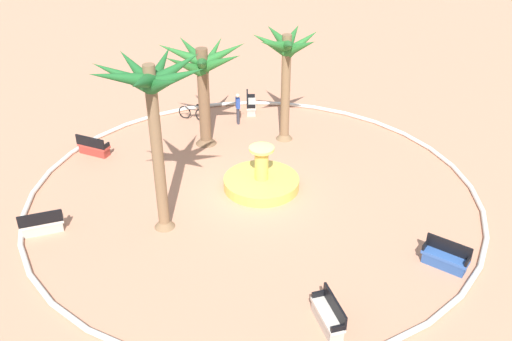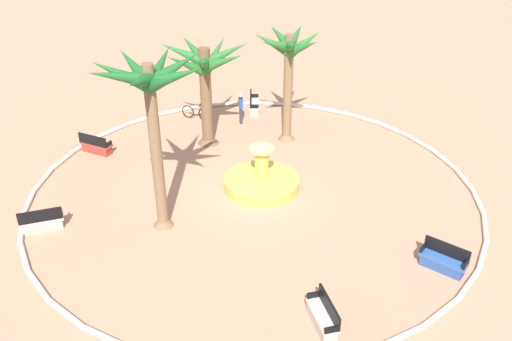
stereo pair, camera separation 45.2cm
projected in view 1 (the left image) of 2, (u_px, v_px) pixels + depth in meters
The scene contains 13 objects.
ground_plane at pixel (254, 192), 23.61m from camera, with size 80.00×80.00×0.00m, color tan.
plaza_curb at pixel (254, 190), 23.56m from camera, with size 18.95×18.95×0.20m, color silver.
fountain at pixel (261, 181), 23.81m from camera, with size 3.27×3.27×1.94m.
palm_tree_near_fountain at pixel (152, 98), 18.73m from camera, with size 4.04×4.07×6.84m.
palm_tree_by_curb at pixel (286, 58), 25.82m from camera, with size 3.34×3.59×5.61m.
palm_tree_mid_plaza at pixel (203, 73), 25.69m from camera, with size 4.38×4.29×5.12m.
bench_east at pixel (251, 105), 30.71m from camera, with size 0.79×1.67×1.00m.
bench_west at pixel (94, 148), 26.36m from camera, with size 1.67×0.88×1.00m.
bench_north at pixel (42, 225), 20.96m from camera, with size 1.64×1.22×1.00m.
bench_southeast at pixel (328, 317), 16.86m from camera, with size 1.16×1.66×1.00m.
bench_southwest at pixel (445, 259), 19.25m from camera, with size 1.66×1.16×1.00m.
bicycle_red_frame at pixel (193, 113), 29.73m from camera, with size 1.70×0.50×0.94m.
person_cyclist_helmet at pixel (238, 107), 29.04m from camera, with size 0.31×0.50×1.70m.
Camera 1 is at (-3.49, 19.62, 12.71)m, focal length 38.76 mm.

